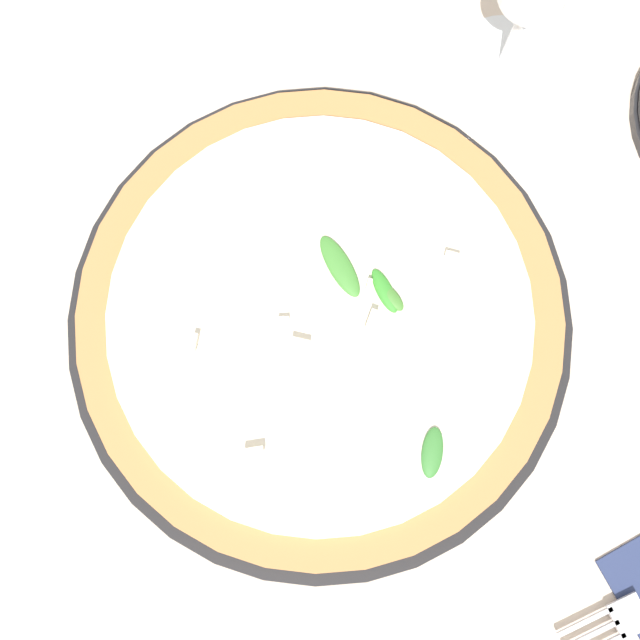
# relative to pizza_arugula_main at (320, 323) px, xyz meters

# --- Properties ---
(ground_plane) EXTENTS (6.00, 6.00, 0.00)m
(ground_plane) POSITION_rel_pizza_arugula_main_xyz_m (-0.02, -0.02, -0.02)
(ground_plane) COLOR beige
(pizza_arugula_main) EXTENTS (0.35, 0.35, 0.05)m
(pizza_arugula_main) POSITION_rel_pizza_arugula_main_xyz_m (0.00, 0.00, 0.00)
(pizza_arugula_main) COLOR black
(pizza_arugula_main) RESTS_ON ground_plane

